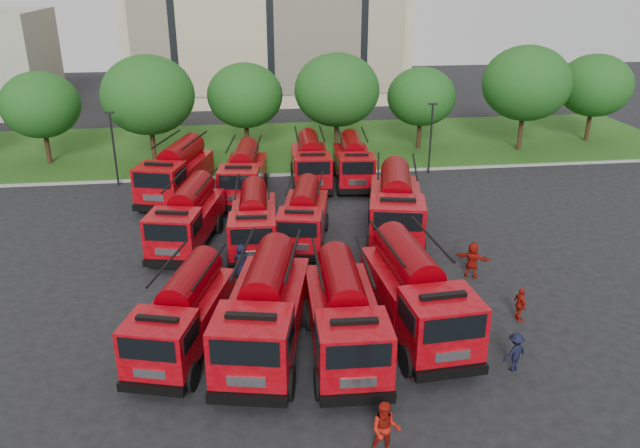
{
  "coord_description": "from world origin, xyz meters",
  "views": [
    {
      "loc": [
        -1.47,
        -24.98,
        13.83
      ],
      "look_at": [
        2.3,
        4.09,
        1.8
      ],
      "focal_mm": 35.0,
      "sensor_mm": 36.0,
      "label": 1
    }
  ],
  "objects_px": {
    "fire_truck_4": "(187,217)",
    "firefighter_5": "(471,276)",
    "fire_truck_9": "(244,174)",
    "firefighter_4": "(242,278)",
    "fire_truck_6": "(304,216)",
    "fire_truck_11": "(353,162)",
    "fire_truck_2": "(344,316)",
    "firefighter_2": "(518,320)",
    "fire_truck_3": "(416,293)",
    "fire_truck_7": "(396,206)",
    "fire_truck_10": "(310,161)",
    "fire_truck_8": "(176,172)",
    "fire_truck_5": "(253,221)",
    "firefighter_0": "(417,377)",
    "fire_truck_1": "(265,310)",
    "fire_truck_0": "(183,314)",
    "firefighter_3": "(513,369)"
  },
  "relations": [
    {
      "from": "fire_truck_9",
      "to": "firefighter_4",
      "type": "distance_m",
      "value": 11.58
    },
    {
      "from": "fire_truck_2",
      "to": "firefighter_5",
      "type": "distance_m",
      "value": 9.27
    },
    {
      "from": "fire_truck_8",
      "to": "fire_truck_11",
      "type": "distance_m",
      "value": 11.89
    },
    {
      "from": "fire_truck_1",
      "to": "firefighter_5",
      "type": "height_order",
      "value": "fire_truck_1"
    },
    {
      "from": "fire_truck_7",
      "to": "firefighter_5",
      "type": "bearing_deg",
      "value": -51.53
    },
    {
      "from": "fire_truck_1",
      "to": "fire_truck_11",
      "type": "xyz_separation_m",
      "value": [
        7.0,
        19.78,
        -0.22
      ]
    },
    {
      "from": "fire_truck_4",
      "to": "fire_truck_2",
      "type": "bearing_deg",
      "value": -46.91
    },
    {
      "from": "fire_truck_2",
      "to": "fire_truck_11",
      "type": "bearing_deg",
      "value": 80.89
    },
    {
      "from": "fire_truck_0",
      "to": "firefighter_3",
      "type": "height_order",
      "value": "fire_truck_0"
    },
    {
      "from": "fire_truck_5",
      "to": "fire_truck_10",
      "type": "distance_m",
      "value": 11.09
    },
    {
      "from": "fire_truck_10",
      "to": "firefighter_0",
      "type": "xyz_separation_m",
      "value": [
        1.31,
        -22.5,
        -1.61
      ]
    },
    {
      "from": "fire_truck_7",
      "to": "fire_truck_8",
      "type": "xyz_separation_m",
      "value": [
        -12.44,
        8.1,
        -0.08
      ]
    },
    {
      "from": "fire_truck_8",
      "to": "firefighter_5",
      "type": "distance_m",
      "value": 20.12
    },
    {
      "from": "fire_truck_10",
      "to": "firefighter_2",
      "type": "bearing_deg",
      "value": -67.84
    },
    {
      "from": "fire_truck_1",
      "to": "fire_truck_5",
      "type": "xyz_separation_m",
      "value": [
        -0.13,
        9.76,
        -0.23
      ]
    },
    {
      "from": "fire_truck_1",
      "to": "fire_truck_9",
      "type": "xyz_separation_m",
      "value": [
        -0.51,
        17.78,
        -0.15
      ]
    },
    {
      "from": "fire_truck_1",
      "to": "firefighter_2",
      "type": "relative_size",
      "value": 5.4
    },
    {
      "from": "fire_truck_2",
      "to": "fire_truck_3",
      "type": "relative_size",
      "value": 0.93
    },
    {
      "from": "fire_truck_9",
      "to": "firefighter_2",
      "type": "xyz_separation_m",
      "value": [
        11.24,
        -16.9,
        -1.63
      ]
    },
    {
      "from": "fire_truck_7",
      "to": "fire_truck_8",
      "type": "distance_m",
      "value": 14.84
    },
    {
      "from": "fire_truck_5",
      "to": "fire_truck_10",
      "type": "height_order",
      "value": "fire_truck_10"
    },
    {
      "from": "fire_truck_6",
      "to": "fire_truck_3",
      "type": "bearing_deg",
      "value": -58.5
    },
    {
      "from": "firefighter_0",
      "to": "fire_truck_5",
      "type": "bearing_deg",
      "value": 81.39
    },
    {
      "from": "fire_truck_2",
      "to": "fire_truck_6",
      "type": "bearing_deg",
      "value": 94.21
    },
    {
      "from": "fire_truck_7",
      "to": "fire_truck_1",
      "type": "bearing_deg",
      "value": -114.0
    },
    {
      "from": "fire_truck_2",
      "to": "fire_truck_8",
      "type": "bearing_deg",
      "value": 114.4
    },
    {
      "from": "fire_truck_2",
      "to": "firefighter_4",
      "type": "distance_m",
      "value": 8.05
    },
    {
      "from": "fire_truck_2",
      "to": "firefighter_3",
      "type": "xyz_separation_m",
      "value": [
        6.07,
        -1.87,
        -1.67
      ]
    },
    {
      "from": "fire_truck_1",
      "to": "fire_truck_11",
      "type": "bearing_deg",
      "value": 82.48
    },
    {
      "from": "fire_truck_2",
      "to": "firefighter_2",
      "type": "relative_size",
      "value": 4.89
    },
    {
      "from": "fire_truck_5",
      "to": "fire_truck_6",
      "type": "distance_m",
      "value": 2.75
    },
    {
      "from": "fire_truck_4",
      "to": "fire_truck_10",
      "type": "relative_size",
      "value": 1.05
    },
    {
      "from": "fire_truck_0",
      "to": "fire_truck_4",
      "type": "distance_m",
      "value": 10.01
    },
    {
      "from": "firefighter_4",
      "to": "fire_truck_9",
      "type": "bearing_deg",
      "value": -72.47
    },
    {
      "from": "fire_truck_1",
      "to": "fire_truck_10",
      "type": "bearing_deg",
      "value": 90.48
    },
    {
      "from": "fire_truck_1",
      "to": "fire_truck_2",
      "type": "height_order",
      "value": "fire_truck_1"
    },
    {
      "from": "fire_truck_7",
      "to": "fire_truck_10",
      "type": "distance_m",
      "value": 10.39
    },
    {
      "from": "fire_truck_2",
      "to": "firefighter_4",
      "type": "relative_size",
      "value": 4.15
    },
    {
      "from": "fire_truck_6",
      "to": "firefighter_3",
      "type": "bearing_deg",
      "value": -51.55
    },
    {
      "from": "fire_truck_6",
      "to": "fire_truck_2",
      "type": "bearing_deg",
      "value": -76.42
    },
    {
      "from": "fire_truck_2",
      "to": "fire_truck_11",
      "type": "height_order",
      "value": "fire_truck_2"
    },
    {
      "from": "fire_truck_4",
      "to": "firefighter_5",
      "type": "relative_size",
      "value": 4.19
    },
    {
      "from": "fire_truck_3",
      "to": "fire_truck_9",
      "type": "distance_m",
      "value": 18.41
    },
    {
      "from": "fire_truck_3",
      "to": "fire_truck_2",
      "type": "bearing_deg",
      "value": -163.62
    },
    {
      "from": "fire_truck_6",
      "to": "fire_truck_11",
      "type": "relative_size",
      "value": 0.98
    },
    {
      "from": "fire_truck_6",
      "to": "fire_truck_9",
      "type": "xyz_separation_m",
      "value": [
        -3.08,
        7.52,
        0.13
      ]
    },
    {
      "from": "fire_truck_6",
      "to": "firefighter_0",
      "type": "distance_m",
      "value": 13.12
    },
    {
      "from": "fire_truck_4",
      "to": "firefighter_0",
      "type": "height_order",
      "value": "fire_truck_4"
    },
    {
      "from": "fire_truck_10",
      "to": "firefighter_0",
      "type": "relative_size",
      "value": 4.17
    },
    {
      "from": "fire_truck_0",
      "to": "fire_truck_2",
      "type": "relative_size",
      "value": 0.97
    }
  ]
}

